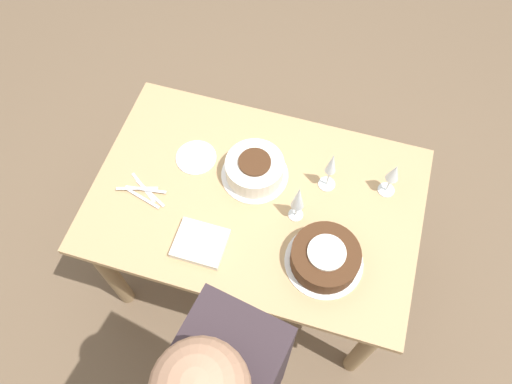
{
  "coord_description": "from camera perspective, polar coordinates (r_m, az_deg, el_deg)",
  "views": [
    {
      "loc": [
        0.27,
        -0.91,
        2.53
      ],
      "look_at": [
        0.0,
        0.0,
        0.8
      ],
      "focal_mm": 35.0,
      "sensor_mm": 36.0,
      "label": 1
    }
  ],
  "objects": [
    {
      "name": "wine_glass_near",
      "position": [
        1.94,
        8.6,
        3.0
      ],
      "size": [
        0.07,
        0.07,
        0.22
      ],
      "color": "silver",
      "rests_on": "dining_table"
    },
    {
      "name": "dessert_plate_left",
      "position": [
        2.12,
        -6.86,
        3.94
      ],
      "size": [
        0.17,
        0.17,
        0.01
      ],
      "color": "silver",
      "rests_on": "dining_table"
    },
    {
      "name": "napkin_stack",
      "position": [
        1.92,
        -6.39,
        -5.83
      ],
      "size": [
        0.19,
        0.16,
        0.03
      ],
      "color": "silver",
      "rests_on": "dining_table"
    },
    {
      "name": "fork_pile",
      "position": [
        2.07,
        -12.71,
        0.08
      ],
      "size": [
        0.22,
        0.13,
        0.01
      ],
      "color": "silver",
      "rests_on": "dining_table"
    },
    {
      "name": "ground_plane",
      "position": [
        2.7,
        0.0,
        -8.25
      ],
      "size": [
        12.0,
        12.0,
        0.0
      ],
      "primitive_type": "plane",
      "color": "brown"
    },
    {
      "name": "cake_front_chocolate",
      "position": [
        1.87,
        7.9,
        -7.43
      ],
      "size": [
        0.3,
        0.3,
        0.1
      ],
      "color": "white",
      "rests_on": "dining_table"
    },
    {
      "name": "wine_glass_extra",
      "position": [
        1.86,
        4.85,
        -0.72
      ],
      "size": [
        0.06,
        0.06,
        0.21
      ],
      "color": "silver",
      "rests_on": "dining_table"
    },
    {
      "name": "cake_center_white",
      "position": [
        2.02,
        -0.15,
        2.65
      ],
      "size": [
        0.28,
        0.28,
        0.11
      ],
      "color": "white",
      "rests_on": "dining_table"
    },
    {
      "name": "dining_table",
      "position": [
        2.12,
        0.0,
        -2.27
      ],
      "size": [
        1.32,
        0.87,
        0.75
      ],
      "color": "tan",
      "rests_on": "ground_plane"
    },
    {
      "name": "wine_glass_far",
      "position": [
        1.99,
        15.44,
        1.98
      ],
      "size": [
        0.07,
        0.07,
        0.19
      ],
      "color": "silver",
      "rests_on": "dining_table"
    }
  ]
}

